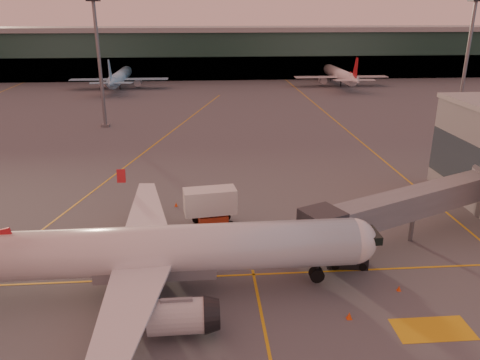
{
  "coord_description": "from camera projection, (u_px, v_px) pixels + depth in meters",
  "views": [
    {
      "loc": [
        0.76,
        -32.76,
        23.27
      ],
      "look_at": [
        4.69,
        17.15,
        5.0
      ],
      "focal_mm": 35.0,
      "sensor_mm": 36.0,
      "label": 1
    }
  ],
  "objects": [
    {
      "name": "ground",
      "position": [
        200.0,
        309.0,
        38.59
      ],
      "size": [
        600.0,
        600.0,
        0.0
      ],
      "primitive_type": "plane",
      "color": "#4C4F54",
      "rests_on": "ground"
    },
    {
      "name": "taxi_markings",
      "position": [
        157.0,
        155.0,
        79.72
      ],
      "size": [
        100.12,
        173.0,
        0.01
      ],
      "color": "gold",
      "rests_on": "ground"
    },
    {
      "name": "terminal",
      "position": [
        200.0,
        53.0,
        168.39
      ],
      "size": [
        400.0,
        20.0,
        17.6
      ],
      "color": "#19382D",
      "rests_on": "ground"
    },
    {
      "name": "mast_west_near",
      "position": [
        99.0,
        54.0,
        93.84
      ],
      "size": [
        2.4,
        2.4,
        25.6
      ],
      "color": "slate",
      "rests_on": "ground"
    },
    {
      "name": "mast_east_near",
      "position": [
        468.0,
        53.0,
        95.62
      ],
      "size": [
        2.4,
        2.4,
        25.6
      ],
      "color": "slate",
      "rests_on": "ground"
    },
    {
      "name": "distant_aircraft_row",
      "position": [
        27.0,
        89.0,
        145.15
      ],
      "size": [
        225.0,
        34.0,
        13.0
      ],
      "color": "#85BEDF",
      "rests_on": "ground"
    },
    {
      "name": "main_airplane",
      "position": [
        153.0,
        252.0,
        39.64
      ],
      "size": [
        39.81,
        35.77,
        12.04
      ],
      "rotation": [
        0.0,
        0.0,
        0.02
      ],
      "color": "white",
      "rests_on": "ground"
    },
    {
      "name": "jet_bridge",
      "position": [
        424.0,
        202.0,
        49.47
      ],
      "size": [
        27.05,
        14.72,
        5.93
      ],
      "color": "slate",
      "rests_on": "ground"
    },
    {
      "name": "catering_truck",
      "position": [
        211.0,
        205.0,
        52.57
      ],
      "size": [
        6.1,
        3.27,
        4.51
      ],
      "rotation": [
        0.0,
        0.0,
        0.14
      ],
      "color": "#A73017",
      "rests_on": "ground"
    },
    {
      "name": "pushback_tug",
      "position": [
        348.0,
        258.0,
        44.96
      ],
      "size": [
        3.87,
        2.42,
        1.88
      ],
      "rotation": [
        0.0,
        0.0,
        -0.13
      ],
      "color": "black",
      "rests_on": "ground"
    },
    {
      "name": "cone_nose",
      "position": [
        399.0,
        288.0,
        41.07
      ],
      "size": [
        0.38,
        0.38,
        0.49
      ],
      "color": "#F3490C",
      "rests_on": "ground"
    },
    {
      "name": "cone_wing_left",
      "position": [
        176.0,
        204.0,
        58.73
      ],
      "size": [
        0.39,
        0.39,
        0.5
      ],
      "color": "#F3490C",
      "rests_on": "ground"
    },
    {
      "name": "cone_fwd",
      "position": [
        349.0,
        316.0,
        37.32
      ],
      "size": [
        0.47,
        0.47,
        0.6
      ],
      "color": "#F3490C",
      "rests_on": "ground"
    }
  ]
}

